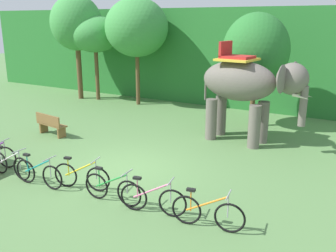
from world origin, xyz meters
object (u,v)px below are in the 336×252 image
at_px(bike_pink, 153,199).
at_px(wooden_bench, 51,124).
at_px(bike_orange, 207,213).
at_px(bike_teal, 39,173).
at_px(bike_yellow, 82,176).
at_px(tree_center, 137,28).
at_px(tree_center_left, 95,34).
at_px(elephant, 247,85).
at_px(bike_green, 112,189).
at_px(tree_center_right, 76,23).
at_px(bike_white, 10,165).
at_px(tree_far_left, 256,51).

bearing_deg(bike_pink, wooden_bench, 154.27).
relative_size(bike_orange, wooden_bench, 1.10).
relative_size(bike_teal, bike_yellow, 1.02).
bearing_deg(tree_center, wooden_bench, -88.21).
bearing_deg(tree_center_left, elephant, -19.04).
bearing_deg(bike_teal, elephant, 60.92).
height_order(tree_center_left, bike_yellow, tree_center_left).
height_order(bike_pink, bike_orange, same).
bearing_deg(bike_green, tree_center_right, 135.71).
distance_m(tree_center_right, bike_pink, 15.22).
height_order(tree_center_right, bike_orange, tree_center_right).
distance_m(tree_center, elephant, 8.34).
bearing_deg(bike_green, elephant, 78.55).
bearing_deg(bike_orange, tree_center, 130.95).
xyz_separation_m(tree_center_left, bike_teal, (6.40, -10.19, -3.36)).
bearing_deg(bike_white, bike_yellow, 9.53).
bearing_deg(bike_teal, tree_center_left, 122.13).
bearing_deg(tree_center, bike_green, -59.07).
bearing_deg(bike_yellow, bike_orange, -2.01).
bearing_deg(bike_white, bike_teal, -1.91).
relative_size(tree_center, wooden_bench, 3.69).
xyz_separation_m(tree_center, bike_white, (2.32, -10.20, -3.76)).
distance_m(bike_white, bike_yellow, 2.47).
xyz_separation_m(tree_center_right, bike_orange, (12.52, -9.58, -3.96)).
bearing_deg(elephant, tree_far_left, 100.88).
bearing_deg(tree_center, tree_center_left, -178.90).
bearing_deg(bike_green, bike_orange, 1.63).
bearing_deg(bike_white, bike_green, 3.11).
xyz_separation_m(tree_far_left, elephant, (0.46, -2.38, -1.09)).
distance_m(tree_center_left, wooden_bench, 7.92).
xyz_separation_m(tree_center_left, wooden_bench, (3.03, -6.55, -3.27)).
distance_m(bike_yellow, bike_pink, 2.44).
distance_m(elephant, wooden_bench, 7.91).
height_order(tree_center_left, elephant, tree_center_left).
distance_m(bike_white, bike_pink, 4.87).
distance_m(tree_far_left, bike_pink, 9.28).
bearing_deg(tree_center, bike_pink, -54.19).
bearing_deg(elephant, tree_center_left, 160.96).
bearing_deg(bike_green, wooden_bench, 149.58).
xyz_separation_m(tree_center_left, bike_green, (8.81, -9.95, -3.36)).
relative_size(tree_center_right, bike_yellow, 3.53).
height_order(tree_center, tree_far_left, tree_center).
height_order(bike_green, bike_orange, same).
xyz_separation_m(tree_center_right, elephant, (11.21, -3.20, -2.15)).
height_order(tree_center_right, tree_center_left, tree_center_right).
distance_m(tree_center_left, tree_far_left, 9.74).
bearing_deg(bike_white, bike_pink, 2.70).
bearing_deg(bike_yellow, wooden_bench, 145.02).
xyz_separation_m(tree_center_left, bike_yellow, (7.58, -9.74, -3.36)).
bearing_deg(bike_pink, tree_center_left, 135.29).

